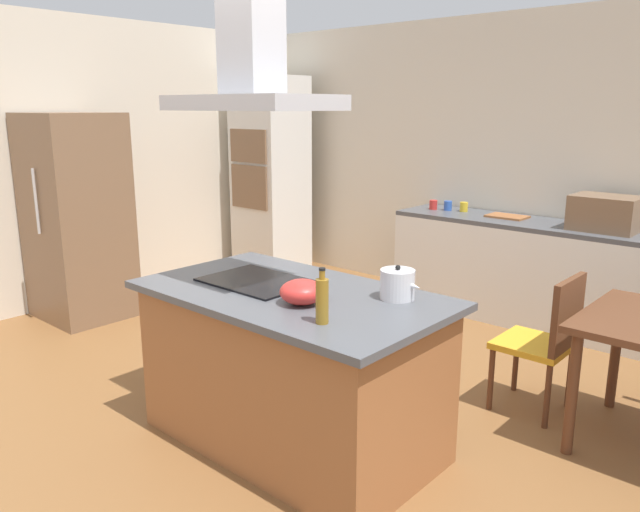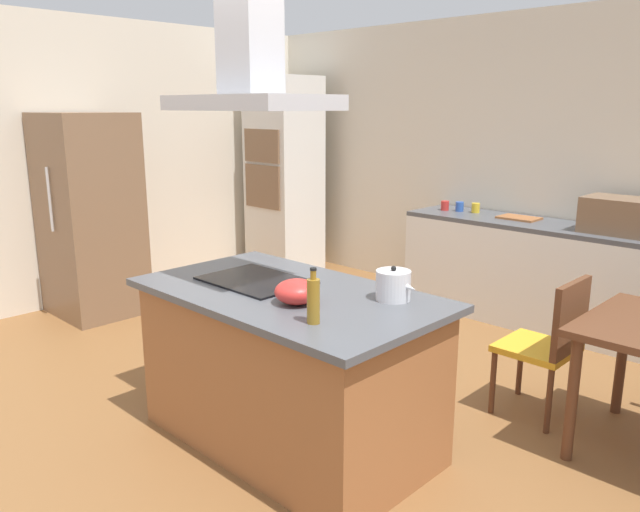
# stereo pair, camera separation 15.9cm
# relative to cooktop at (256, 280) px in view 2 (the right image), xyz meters

# --- Properties ---
(ground) EXTENTS (16.00, 16.00, 0.00)m
(ground) POSITION_rel_cooktop_xyz_m (0.27, 1.50, -0.91)
(ground) COLOR brown
(wall_back) EXTENTS (7.20, 0.10, 2.70)m
(wall_back) POSITION_rel_cooktop_xyz_m (0.27, 3.25, 0.44)
(wall_back) COLOR beige
(wall_back) RESTS_ON ground
(wall_left) EXTENTS (0.10, 8.80, 2.70)m
(wall_left) POSITION_rel_cooktop_xyz_m (-3.18, 1.00, 0.44)
(wall_left) COLOR beige
(wall_left) RESTS_ON ground
(kitchen_island) EXTENTS (1.71, 0.97, 0.90)m
(kitchen_island) POSITION_rel_cooktop_xyz_m (0.27, 0.00, -0.45)
(kitchen_island) COLOR #995B33
(kitchen_island) RESTS_ON ground
(cooktop) EXTENTS (0.60, 0.44, 0.01)m
(cooktop) POSITION_rel_cooktop_xyz_m (0.00, 0.00, 0.00)
(cooktop) COLOR black
(cooktop) RESTS_ON kitchen_island
(tea_kettle) EXTENTS (0.23, 0.18, 0.18)m
(tea_kettle) POSITION_rel_cooktop_xyz_m (0.77, 0.27, 0.07)
(tea_kettle) COLOR silver
(tea_kettle) RESTS_ON kitchen_island
(olive_oil_bottle) EXTENTS (0.06, 0.06, 0.26)m
(olive_oil_bottle) POSITION_rel_cooktop_xyz_m (0.73, -0.27, 0.11)
(olive_oil_bottle) COLOR olive
(olive_oil_bottle) RESTS_ON kitchen_island
(mixing_bowl) EXTENTS (0.23, 0.23, 0.12)m
(mixing_bowl) POSITION_rel_cooktop_xyz_m (0.46, -0.12, 0.06)
(mixing_bowl) COLOR red
(mixing_bowl) RESTS_ON kitchen_island
(back_counter) EXTENTS (2.40, 0.62, 0.90)m
(back_counter) POSITION_rel_cooktop_xyz_m (0.37, 2.88, -0.46)
(back_counter) COLOR silver
(back_counter) RESTS_ON ground
(countertop_microwave) EXTENTS (0.50, 0.38, 0.28)m
(countertop_microwave) POSITION_rel_cooktop_xyz_m (0.98, 2.88, 0.13)
(countertop_microwave) COLOR brown
(countertop_microwave) RESTS_ON back_counter
(coffee_mug_red) EXTENTS (0.08, 0.08, 0.09)m
(coffee_mug_red) POSITION_rel_cooktop_xyz_m (-0.60, 2.87, 0.04)
(coffee_mug_red) COLOR red
(coffee_mug_red) RESTS_ON back_counter
(coffee_mug_blue) EXTENTS (0.08, 0.08, 0.09)m
(coffee_mug_blue) POSITION_rel_cooktop_xyz_m (-0.47, 2.92, 0.04)
(coffee_mug_blue) COLOR #2D56B2
(coffee_mug_blue) RESTS_ON back_counter
(coffee_mug_yellow) EXTENTS (0.08, 0.08, 0.09)m
(coffee_mug_yellow) POSITION_rel_cooktop_xyz_m (-0.32, 2.96, 0.04)
(coffee_mug_yellow) COLOR gold
(coffee_mug_yellow) RESTS_ON back_counter
(cutting_board) EXTENTS (0.34, 0.24, 0.02)m
(cutting_board) POSITION_rel_cooktop_xyz_m (0.13, 2.93, 0.00)
(cutting_board) COLOR #995B33
(cutting_board) RESTS_ON back_counter
(wall_oven_stack) EXTENTS (0.70, 0.66, 2.20)m
(wall_oven_stack) POSITION_rel_cooktop_xyz_m (-2.63, 2.65, 0.20)
(wall_oven_stack) COLOR silver
(wall_oven_stack) RESTS_ON ground
(refrigerator) EXTENTS (0.80, 0.73, 1.82)m
(refrigerator) POSITION_rel_cooktop_xyz_m (-2.71, 0.34, 0.00)
(refrigerator) COLOR brown
(refrigerator) RESTS_ON ground
(chair_at_left_end) EXTENTS (0.42, 0.42, 0.89)m
(chair_at_left_end) POSITION_rel_cooktop_xyz_m (1.19, 1.29, -0.40)
(chair_at_left_end) COLOR gold
(chair_at_left_end) RESTS_ON ground
(range_hood) EXTENTS (0.90, 0.55, 0.78)m
(range_hood) POSITION_rel_cooktop_xyz_m (0.00, 0.00, 1.20)
(range_hood) COLOR #ADADB2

